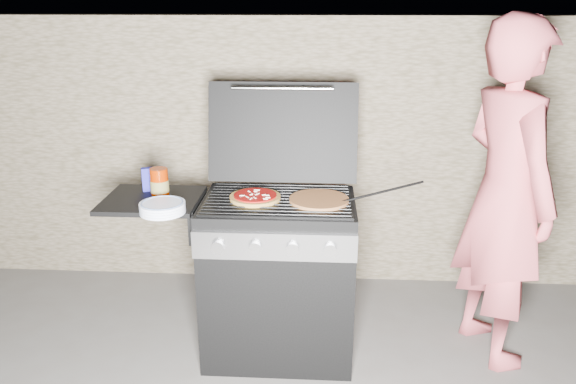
# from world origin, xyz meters

# --- Properties ---
(ground) EXTENTS (50.00, 50.00, 0.00)m
(ground) POSITION_xyz_m (0.00, 0.00, 0.00)
(ground) COLOR #4D4944
(stone_wall) EXTENTS (8.00, 0.35, 1.80)m
(stone_wall) POSITION_xyz_m (0.00, 1.05, 0.90)
(stone_wall) COLOR #81715C
(stone_wall) RESTS_ON ground
(gas_grill) EXTENTS (1.34, 0.79, 0.91)m
(gas_grill) POSITION_xyz_m (-0.25, 0.00, 0.46)
(gas_grill) COLOR black
(gas_grill) RESTS_ON ground
(pizza_topped) EXTENTS (0.31, 0.31, 0.03)m
(pizza_topped) POSITION_xyz_m (-0.12, -0.01, 0.93)
(pizza_topped) COLOR gold
(pizza_topped) RESTS_ON gas_grill
(pizza_plain) EXTENTS (0.32, 0.32, 0.02)m
(pizza_plain) POSITION_xyz_m (0.21, -0.02, 0.92)
(pizza_plain) COLOR #C88050
(pizza_plain) RESTS_ON gas_grill
(sauce_jar) EXTENTS (0.10, 0.10, 0.15)m
(sauce_jar) POSITION_xyz_m (-0.64, 0.05, 0.98)
(sauce_jar) COLOR #8E2100
(sauce_jar) RESTS_ON gas_grill
(blue_carton) EXTENTS (0.07, 0.05, 0.13)m
(blue_carton) POSITION_xyz_m (-0.72, 0.11, 0.97)
(blue_carton) COLOR navy
(blue_carton) RESTS_ON gas_grill
(plate_stack) EXTENTS (0.25, 0.25, 0.05)m
(plate_stack) POSITION_xyz_m (-0.55, -0.21, 0.93)
(plate_stack) COLOR white
(plate_stack) RESTS_ON gas_grill
(person) EXTENTS (0.62, 0.77, 1.84)m
(person) POSITION_xyz_m (1.19, 0.09, 0.92)
(person) COLOR #BF4B53
(person) RESTS_ON ground
(tongs) EXTENTS (0.47, 0.14, 0.10)m
(tongs) POSITION_xyz_m (0.52, 0.00, 0.96)
(tongs) COLOR black
(tongs) RESTS_ON gas_grill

